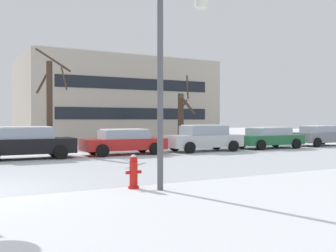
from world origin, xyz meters
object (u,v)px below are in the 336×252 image
Objects in this scene: parked_car_black at (25,142)px; parked_car_gray at (320,135)px; parked_car_red at (124,141)px; street_lamp at (169,66)px; parked_car_green at (269,137)px; parked_car_silver at (204,138)px; fire_hydrant at (134,171)px.

parked_car_black is 19.78m from parked_car_gray.
parked_car_red is at bearing 179.71° from parked_car_gray.
parked_car_green is (12.67, 9.94, -2.58)m from street_lamp.
parked_car_green is (9.89, -0.26, 0.01)m from parked_car_red.
parked_car_silver is at bearing 179.32° from parked_car_green.
street_lamp is at bearing -141.88° from parked_car_green.
parked_car_gray is (14.83, -0.08, 0.04)m from parked_car_red.
street_lamp is 1.19× the size of parked_car_black.
parked_car_gray reaches higher than parked_car_red.
fire_hydrant is 16.41m from parked_car_green.
street_lamp is 1.33× the size of parked_car_gray.
parked_car_silver is at bearing -2.35° from parked_car_red.
parked_car_red is 9.89m from parked_car_green.
street_lamp reaches higher than fire_hydrant.
parked_car_black reaches higher than fire_hydrant.
parked_car_black is at bearing 178.43° from parked_car_silver.
parked_car_green is (4.94, -0.06, -0.07)m from parked_car_silver.
parked_car_green is at bearing -1.51° from parked_car_red.
parked_car_black is 9.89m from parked_car_silver.
parked_car_black is 1.02× the size of parked_car_red.
parked_car_black is (-2.16, 10.27, -2.51)m from street_lamp.
fire_hydrant is 0.17× the size of street_lamp.
fire_hydrant is at bearing 144.95° from street_lamp.
parked_car_gray is at bearing 29.89° from street_lamp.
street_lamp is 20.48m from parked_car_gray.
parked_car_black is (-1.37, 9.72, 0.32)m from fire_hydrant.
fire_hydrant is 0.20× the size of parked_car_black.
parked_car_black reaches higher than parked_car_green.
parked_car_black is at bearing 179.58° from parked_car_gray.
parked_car_black reaches higher than parked_car_gray.
parked_car_red is 0.98× the size of parked_car_silver.
parked_car_red is (2.78, 10.20, -2.59)m from street_lamp.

